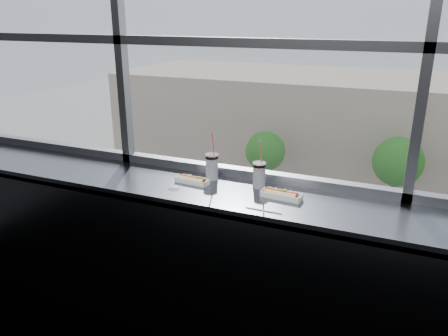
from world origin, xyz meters
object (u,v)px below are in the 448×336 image
at_px(car_far_a, 222,194).
at_px(tree_left, 265,151).
at_px(soda_cup_left, 212,165).
at_px(pedestrian_b, 391,194).
at_px(wrapper, 174,187).
at_px(loose_straw, 264,210).
at_px(hotdog_tray_left, 192,180).
at_px(car_near_c, 352,283).
at_px(pedestrian_a, 315,188).
at_px(car_near_b, 252,259).
at_px(tree_center, 398,162).
at_px(soda_cup_right, 259,174).
at_px(car_near_a, 125,233).
at_px(hotdog_tray_right, 281,194).

distance_m(car_far_a, tree_left, 4.98).
height_order(soda_cup_left, pedestrian_b, soda_cup_left).
bearing_deg(wrapper, loose_straw, -9.13).
bearing_deg(hotdog_tray_left, car_near_c, 94.65).
relative_size(loose_straw, pedestrian_b, 0.11).
relative_size(loose_straw, pedestrian_a, 0.12).
relative_size(hotdog_tray_left, pedestrian_a, 0.13).
bearing_deg(car_near_b, car_far_a, 24.94).
relative_size(car_near_c, tree_center, 1.20).
bearing_deg(soda_cup_right, car_far_a, 113.69).
bearing_deg(pedestrian_b, tree_center, -75.07).
height_order(soda_cup_left, car_near_a, soda_cup_left).
relative_size(hotdog_tray_left, tree_center, 0.04).
xyz_separation_m(car_near_b, tree_left, (-3.17, 12.00, 2.03)).
bearing_deg(tree_left, pedestrian_a, -3.95).
height_order(hotdog_tray_left, soda_cup_left, soda_cup_left).
height_order(hotdog_tray_right, tree_left, hotdog_tray_right).
height_order(wrapper, car_near_a, wrapper).
height_order(wrapper, pedestrian_b, wrapper).
bearing_deg(pedestrian_a, car_far_a, 122.13).
relative_size(hotdog_tray_right, tree_center, 0.05).
xyz_separation_m(soda_cup_left, pedestrian_b, (1.02, 28.58, -11.17)).
xyz_separation_m(car_near_c, pedestrian_a, (-4.20, 11.72, -0.17)).
bearing_deg(soda_cup_left, tree_center, 87.68).
distance_m(car_far_a, tree_center, 12.36).
distance_m(soda_cup_right, pedestrian_b, 30.71).
height_order(car_near_a, pedestrian_b, car_near_a).
height_order(loose_straw, tree_center, loose_straw).
relative_size(pedestrian_b, pedestrian_a, 1.07).
xyz_separation_m(car_far_a, tree_left, (1.91, 4.00, 2.27)).
xyz_separation_m(car_near_b, tree_center, (6.31, 12.00, 2.42)).
height_order(hotdog_tray_left, loose_straw, hotdog_tray_left).
bearing_deg(soda_cup_left, tree_left, 106.52).
bearing_deg(hotdog_tray_right, car_far_a, 118.31).
distance_m(soda_cup_left, car_near_a, 23.47).
xyz_separation_m(hotdog_tray_left, soda_cup_right, (0.43, 0.10, 0.07)).
distance_m(hotdog_tray_right, car_far_a, 28.79).
distance_m(car_near_b, pedestrian_a, 11.76).
bearing_deg(hotdog_tray_left, tree_left, 110.81).
xyz_separation_m(hotdog_tray_right, soda_cup_left, (-0.53, 0.14, 0.07)).
xyz_separation_m(pedestrian_b, pedestrian_a, (-5.34, -0.74, -0.07)).
height_order(car_near_c, tree_left, tree_left).
relative_size(hotdog_tray_left, soda_cup_right, 0.73).
distance_m(hotdog_tray_right, wrapper, 0.70).
bearing_deg(soda_cup_right, car_near_b, 108.86).
distance_m(loose_straw, car_near_a, 23.95).
distance_m(car_near_b, tree_center, 13.77).
height_order(car_near_a, tree_center, tree_center).
xyz_separation_m(hotdog_tray_left, car_near_a, (-12.89, 16.25, -11.00)).
bearing_deg(loose_straw, wrapper, 171.69).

